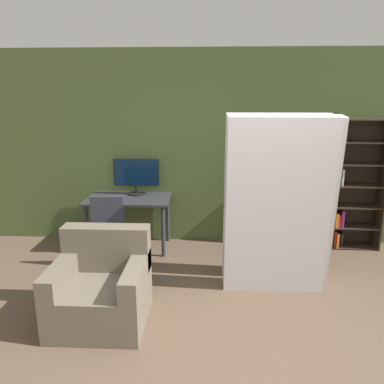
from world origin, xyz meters
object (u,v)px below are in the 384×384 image
office_chair (107,245)px  bookshelf (343,188)px  monitor (136,175)px  mattress_near (280,208)px  mattress_far (274,199)px  armchair (102,288)px

office_chair → bookshelf: (3.05, 1.04, 0.47)m
monitor → mattress_near: bearing=-37.1°
monitor → mattress_near: 2.20m
monitor → mattress_far: bearing=-29.6°
bookshelf → mattress_far: (-1.12, -1.01, 0.11)m
armchair → mattress_near: bearing=18.8°
office_chair → mattress_near: mattress_near is taller
bookshelf → armchair: (-2.85, -1.93, -0.53)m
office_chair → mattress_far: mattress_far is taller
bookshelf → mattress_near: mattress_near is taller
monitor → mattress_near: mattress_near is taller
mattress_near → mattress_far: size_ratio=1.00×
mattress_near → monitor: bearing=142.9°
office_chair → armchair: (0.19, -0.89, -0.06)m
armchair → mattress_far: bearing=27.8°
office_chair → bookshelf: size_ratio=0.52×
monitor → mattress_far: size_ratio=0.33×
mattress_far → armchair: size_ratio=2.24×
monitor → bookshelf: size_ratio=0.36×
bookshelf → mattress_near: 1.74m
monitor → armchair: (0.01, -1.92, -0.69)m
mattress_far → bookshelf: bearing=42.2°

